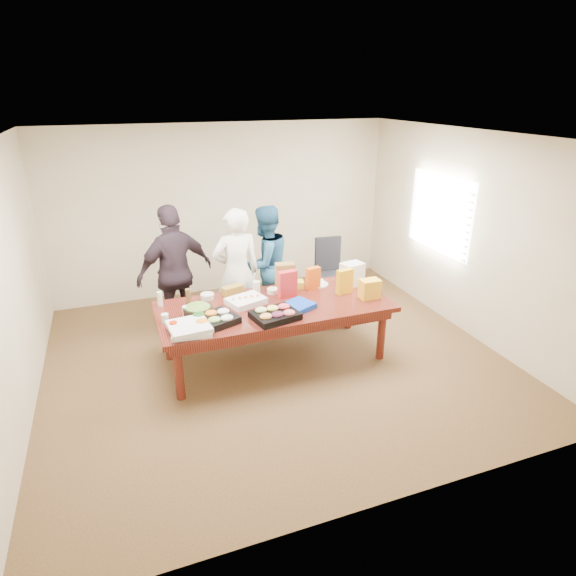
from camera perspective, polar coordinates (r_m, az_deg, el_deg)
name	(u,v)px	position (r m, az deg, el deg)	size (l,w,h in m)	color
floor	(275,359)	(6.17, -1.54, -8.39)	(5.50, 5.00, 0.02)	#47301E
ceiling	(272,135)	(5.31, -1.86, 17.65)	(5.50, 5.00, 0.02)	white
wall_back	(224,210)	(7.91, -7.56, 9.15)	(5.50, 0.04, 2.70)	beige
wall_front	(386,365)	(3.53, 11.58, -8.96)	(5.50, 0.04, 2.70)	beige
wall_left	(8,289)	(5.44, -30.27, -0.12)	(0.04, 5.00, 2.70)	beige
wall_right	(467,234)	(6.93, 20.52, 5.97)	(0.04, 5.00, 2.70)	beige
window_panel	(439,214)	(7.32, 17.52, 8.42)	(0.03, 1.40, 1.10)	white
window_blinds	(437,214)	(7.30, 17.27, 8.41)	(0.04, 1.36, 1.00)	beige
conference_table	(275,332)	(5.98, -1.58, -5.23)	(2.80, 1.20, 0.75)	#4C1C0F
office_chair	(332,274)	(7.53, 5.29, 1.72)	(0.50, 0.50, 0.98)	black
person_center	(237,273)	(6.48, -6.09, 1.83)	(0.64, 0.42, 1.77)	white
person_right	(265,264)	(6.87, -2.73, 2.85)	(0.82, 0.64, 1.69)	#255A83
person_left	(175,273)	(6.53, -13.22, 1.79)	(1.07, 0.45, 1.83)	#2D212A
veggie_tray	(213,321)	(5.40, -8.89, -3.84)	(0.50, 0.39, 0.08)	black
fruit_tray	(275,315)	(5.45, -1.55, -3.27)	(0.50, 0.39, 0.08)	black
sheet_cake	(246,301)	(5.84, -5.02, -1.54)	(0.43, 0.32, 0.08)	white
salad_bowl	(198,311)	(5.61, -10.64, -2.70)	(0.34, 0.34, 0.11)	black
chip_bag_blue	(296,307)	(5.68, 0.96, -2.24)	(0.41, 0.31, 0.06)	#0E3BB4
chip_bag_red	(287,284)	(5.96, -0.07, 0.46)	(0.24, 0.10, 0.34)	red
chip_bag_yellow	(345,281)	(6.12, 6.73, 0.77)	(0.21, 0.08, 0.32)	gold
chip_bag_orange	(313,278)	(6.22, 2.99, 1.17)	(0.19, 0.08, 0.29)	#D85712
mayo_jar	(256,287)	(6.14, -3.77, 0.14)	(0.10, 0.10, 0.15)	silver
mustard_bottle	(291,283)	(6.22, 0.34, 0.63)	(0.06, 0.06, 0.18)	gold
dressing_bottle	(189,297)	(5.90, -11.73, -1.03)	(0.06, 0.06, 0.20)	brown
ranch_bottle	(160,299)	(5.94, -14.97, -1.27)	(0.06, 0.06, 0.18)	silver
banana_bunch	(293,284)	(6.29, 0.64, 0.46)	(0.27, 0.16, 0.09)	yellow
bread_loaf	(233,290)	(6.12, -6.58, -0.25)	(0.27, 0.12, 0.11)	olive
kraft_bag	(285,275)	(6.26, -0.35, 1.52)	(0.25, 0.14, 0.33)	olive
red_cup	(174,327)	(5.31, -13.43, -4.50)	(0.08, 0.08, 0.11)	#B61C00
clear_cup_a	(165,318)	(5.52, -14.38, -3.52)	(0.08, 0.08, 0.11)	silver
clear_cup_b	(186,311)	(5.62, -11.98, -2.71)	(0.09, 0.09, 0.12)	white
pizza_box_lower	(191,329)	(5.28, -11.46, -4.82)	(0.42, 0.42, 0.05)	white
pizza_box_upper	(189,327)	(5.24, -11.68, -4.50)	(0.42, 0.42, 0.05)	silver
plate_a	(317,284)	(6.40, 3.50, 0.47)	(0.29, 0.29, 0.02)	silver
plate_b	(316,281)	(6.52, 3.36, 0.86)	(0.21, 0.21, 0.01)	white
dip_bowl_a	(273,291)	(6.13, -1.81, -0.33)	(0.15, 0.15, 0.06)	beige
dip_bowl_b	(207,296)	(6.04, -9.56, -0.97)	(0.17, 0.17, 0.07)	silver
grocery_bag_white	(352,274)	(6.39, 7.60, 1.65)	(0.28, 0.20, 0.30)	white
grocery_bag_yellow	(370,289)	(6.03, 9.68, -0.10)	(0.24, 0.17, 0.24)	yellow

